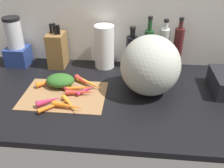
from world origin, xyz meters
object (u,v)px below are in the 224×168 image
Objects in this scene: bottle_0 at (132,51)px; knife_block at (57,49)px; carrot_6 at (87,89)px; winter_squash at (150,66)px; carrot_7 at (83,81)px; carrot_2 at (47,82)px; bottle_1 at (148,49)px; bottle_2 at (163,48)px; blender_appliance at (16,45)px; carrot_9 at (55,105)px; carrot_5 at (81,88)px; carrot_1 at (90,83)px; carrot_0 at (70,104)px; carrot_10 at (81,92)px; carrot_4 at (62,87)px; carrot_8 at (68,106)px; bottle_3 at (177,49)px; cutting_board at (64,95)px; carrot_3 at (49,101)px; paper_towel_roll at (104,47)px.

knife_block is at bearing -175.36° from bottle_0.
carrot_6 is 34.18cm from winter_squash.
carrot_7 is at bearing 173.49° from winter_squash.
bottle_1 reaches higher than carrot_2.
knife_block is at bearing 132.28° from carrot_7.
bottle_2 is (40.09, 31.97, 11.09)cm from carrot_6.
bottle_0 is 18.70cm from bottle_2.
knife_block is at bearing 1.01° from blender_appliance.
carrot_9 is 46.62cm from knife_block.
carrot_5 is 46.30cm from bottle_1.
carrot_6 is (22.68, -3.78, -0.47)cm from carrot_2.
carrot_6 is 57.55cm from blender_appliance.
carrot_1 is 33.42cm from winter_squash.
blender_appliance is at bearing -179.19° from bottle_1.
carrot_5 is at bearing 61.54° from carrot_9.
carrot_10 is (2.79, 10.46, 0.26)cm from carrot_0.
knife_block reaches higher than carrot_1.
carrot_4 is 13.67cm from carrot_6.
carrot_1 and carrot_10 have the same top height.
bottle_1 is (37.04, 45.74, 10.89)cm from carrot_8.
bottle_3 reaches higher than carrot_9.
bottle_3 reaches higher than carrot_5.
carrot_2 is 0.36× the size of bottle_3.
bottle_1 is at bearing -165.62° from bottle_2.
carrot_4 is 0.81× the size of carrot_10.
cutting_board is 11.66cm from carrot_0.
carrot_2 is 0.68× the size of carrot_9.
carrot_10 is at bearing -109.72° from carrot_1.
bottle_3 is at bearing 20.56° from carrot_2.
carrot_8 reaches higher than carrot_1.
carrot_9 is at bearing -128.85° from carrot_6.
cutting_board is at bearing -159.07° from carrot_6.
carrot_3 is at bearing -137.82° from bottle_1.
carrot_1 is at bearing 84.01° from carrot_6.
carrot_0 is 1.31× the size of carrot_4.
knife_block is at bearing 125.48° from carrot_5.
carrot_3 is 49.57cm from paper_towel_roll.
knife_block is (-19.96, 28.00, 8.84)cm from carrot_5.
knife_block is 1.04× the size of bottle_0.
carrot_1 is 1.19× the size of carrot_10.
carrot_9 is at bearing -137.93° from bottle_2.
paper_towel_roll reaches higher than carrot_5.
cutting_board is 1.61× the size of paper_towel_roll.
carrot_10 is at bearing -20.01° from carrot_4.
bottle_2 reaches higher than carrot_2.
carrot_6 reaches higher than cutting_board.
bottle_0 is 26.68cm from bottle_3.
carrot_5 is 17.24cm from carrot_8.
blender_appliance is at bearing -177.78° from bottle_2.
carrot_4 is 15.62cm from carrot_9.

